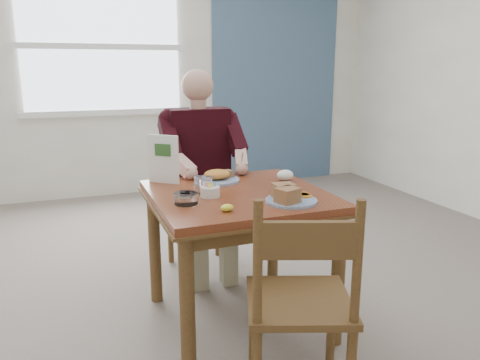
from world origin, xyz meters
name	(u,v)px	position (x,y,z in m)	size (l,w,h in m)	color
floor	(238,319)	(0.00, 0.00, 0.00)	(6.00, 6.00, 0.00)	slate
wall_back	(141,66)	(0.00, 3.00, 1.40)	(5.50, 5.50, 0.00)	white
accent_panel	(276,66)	(1.60, 2.98, 1.40)	(1.60, 0.02, 2.80)	#44607E
lemon_wedge	(227,208)	(-0.17, -0.30, 0.77)	(0.06, 0.04, 0.03)	yellow
napkin	(285,175)	(0.35, 0.15, 0.78)	(0.10, 0.08, 0.06)	white
metal_dish	(289,187)	(0.30, -0.01, 0.75)	(0.08, 0.08, 0.01)	silver
window	(102,47)	(-0.40, 2.97, 1.60)	(1.72, 0.04, 1.42)	white
table	(238,212)	(0.00, 0.00, 0.64)	(0.92, 0.92, 0.75)	brown
chair_far	(199,202)	(0.00, 0.80, 0.48)	(0.42, 0.42, 0.95)	brown
chair_near	(301,304)	(-0.01, -0.75, 0.48)	(0.54, 0.54, 0.95)	brown
diner	(201,157)	(0.00, 0.71, 0.81)	(0.53, 0.56, 1.39)	#9C9675
near_plate	(289,196)	(0.17, -0.26, 0.78)	(0.31, 0.31, 0.09)	white
far_plate	(218,177)	(-0.03, 0.27, 0.78)	(0.30, 0.30, 0.07)	white
caddy	(210,191)	(-0.17, -0.03, 0.78)	(0.12, 0.12, 0.08)	white
shakers	(203,185)	(-0.18, 0.04, 0.80)	(0.11, 0.08, 0.09)	white
creamer	(186,198)	(-0.31, -0.11, 0.78)	(0.15, 0.15, 0.05)	white
menu	(163,159)	(-0.33, 0.34, 0.89)	(0.15, 0.13, 0.28)	white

